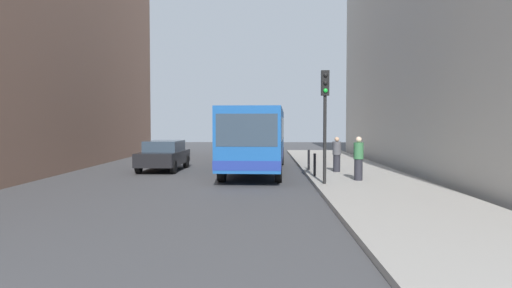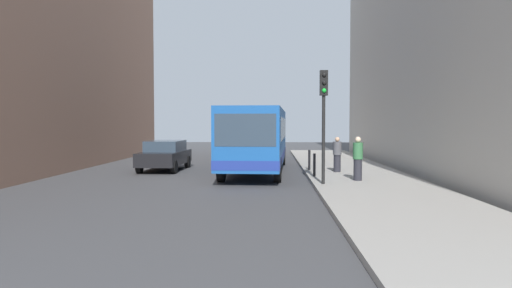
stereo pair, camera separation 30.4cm
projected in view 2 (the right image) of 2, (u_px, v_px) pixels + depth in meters
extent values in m
plane|color=#424244|center=(230.00, 182.00, 18.94)|extent=(80.00, 80.00, 0.00)
cube|color=#9E9991|center=(366.00, 181.00, 18.76)|extent=(4.40, 40.00, 0.15)
cube|color=#BCB7AD|center=(481.00, 13.00, 22.22)|extent=(7.00, 32.00, 15.02)
cube|color=#19519E|center=(257.00, 136.00, 22.72)|extent=(3.03, 11.11, 2.50)
cube|color=navy|center=(257.00, 156.00, 22.76)|extent=(3.05, 11.13, 0.36)
cube|color=#2D3D4C|center=(245.00, 130.00, 17.25)|extent=(2.26, 0.17, 1.20)
cube|color=#2D3D4C|center=(258.00, 128.00, 23.20)|extent=(2.97, 9.51, 1.00)
cylinder|color=black|center=(278.00, 170.00, 18.80)|extent=(0.33, 1.01, 1.00)
cylinder|color=black|center=(221.00, 169.00, 18.98)|extent=(0.33, 1.01, 1.00)
cylinder|color=black|center=(283.00, 156.00, 26.57)|extent=(0.33, 1.01, 1.00)
cylinder|color=black|center=(243.00, 156.00, 26.75)|extent=(0.33, 1.01, 1.00)
cube|color=black|center=(165.00, 158.00, 23.62)|extent=(1.94, 4.45, 0.64)
cube|color=#2D3D4C|center=(166.00, 146.00, 23.75)|extent=(1.68, 2.51, 0.52)
cylinder|color=black|center=(174.00, 167.00, 22.09)|extent=(0.24, 0.65, 0.64)
cylinder|color=black|center=(139.00, 167.00, 22.19)|extent=(0.24, 0.65, 0.64)
cylinder|color=black|center=(187.00, 162.00, 25.08)|extent=(0.24, 0.65, 0.64)
cylinder|color=black|center=(157.00, 161.00, 25.18)|extent=(0.24, 0.65, 0.64)
cube|color=navy|center=(265.00, 149.00, 31.81)|extent=(2.14, 4.53, 0.64)
cube|color=#2D3D4C|center=(266.00, 140.00, 31.94)|extent=(1.79, 2.58, 0.52)
cylinder|color=black|center=(276.00, 155.00, 30.25)|extent=(0.27, 0.66, 0.64)
cylinder|color=black|center=(250.00, 155.00, 30.43)|extent=(0.27, 0.66, 0.64)
cylinder|color=black|center=(279.00, 152.00, 33.23)|extent=(0.27, 0.66, 0.64)
cylinder|color=black|center=(256.00, 152.00, 33.41)|extent=(0.27, 0.66, 0.64)
cylinder|color=black|center=(323.00, 140.00, 17.15)|extent=(0.12, 0.12, 3.20)
cube|color=black|center=(324.00, 83.00, 17.06)|extent=(0.28, 0.24, 0.90)
sphere|color=black|center=(324.00, 75.00, 16.92)|extent=(0.16, 0.16, 0.16)
sphere|color=black|center=(324.00, 83.00, 16.93)|extent=(0.16, 0.16, 0.16)
sphere|color=green|center=(324.00, 91.00, 16.94)|extent=(0.16, 0.16, 0.16)
cylinder|color=black|center=(314.00, 165.00, 19.64)|extent=(0.11, 0.11, 0.95)
cylinder|color=black|center=(309.00, 160.00, 22.31)|extent=(0.11, 0.11, 0.95)
cylinder|color=#26262D|center=(358.00, 170.00, 18.23)|extent=(0.32, 0.32, 0.83)
cylinder|color=#336B3F|center=(358.00, 151.00, 18.20)|extent=(0.38, 0.38, 0.64)
sphere|color=beige|center=(358.00, 140.00, 18.18)|extent=(0.23, 0.23, 0.23)
cylinder|color=#26262D|center=(337.00, 163.00, 21.46)|extent=(0.32, 0.32, 0.77)
cylinder|color=#4C4C51|center=(337.00, 148.00, 21.43)|extent=(0.38, 0.38, 0.60)
sphere|color=tan|center=(337.00, 139.00, 21.41)|extent=(0.21, 0.21, 0.21)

